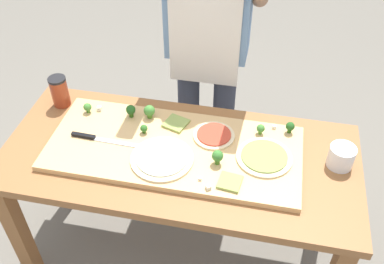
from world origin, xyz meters
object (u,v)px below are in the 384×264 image
broccoli_floret_back_left (218,156)px  broccoli_floret_front_mid (131,110)px  chefs_knife (96,138)px  broccoli_floret_back_mid (261,129)px  broccoli_floret_front_left (88,107)px  cheese_crumble_a (200,179)px  cheese_crumble_b (208,187)px  cook_center (208,36)px  pizza_whole_pesto_green (264,157)px  broccoli_floret_center_left (149,111)px  cheese_crumble_d (99,108)px  pizza_slice_center (176,123)px  pizza_whole_tomato_red (214,135)px  broccoli_floret_back_right (144,129)px  prep_table (180,171)px  cheese_crumble_c (274,127)px  broccoli_floret_front_right (290,127)px  pizza_slice_far_left (230,182)px  flour_cup (341,158)px  sauce_jar (60,91)px  pizza_whole_cheese_artichoke (162,158)px

broccoli_floret_back_left → broccoli_floret_front_mid: broccoli_floret_back_left is taller
chefs_knife → broccoli_floret_back_left: size_ratio=4.83×
chefs_knife → broccoli_floret_back_mid: 0.73m
broccoli_floret_front_left → cheese_crumble_a: 0.67m
cheese_crumble_b → cook_center: 0.81m
pizza_whole_pesto_green → broccoli_floret_center_left: bearing=163.5°
chefs_knife → cheese_crumble_d: cheese_crumble_d is taller
pizza_slice_center → broccoli_floret_front_left: size_ratio=1.96×
pizza_whole_tomato_red → broccoli_floret_back_right: bearing=-173.0°
broccoli_floret_back_mid → broccoli_floret_back_left: broccoli_floret_back_left is taller
chefs_knife → broccoli_floret_back_right: size_ratio=7.64×
broccoli_floret_center_left → cheese_crumble_d: bearing=179.5°
pizza_slice_center → broccoli_floret_back_mid: size_ratio=1.99×
prep_table → cheese_crumble_c: cheese_crumble_c is taller
prep_table → broccoli_floret_back_mid: broccoli_floret_back_mid is taller
broccoli_floret_front_right → cheese_crumble_a: 0.49m
cook_center → cheese_crumble_a: bearing=-81.9°
broccoli_floret_back_mid → broccoli_floret_center_left: broccoli_floret_center_left is taller
pizza_slice_far_left → flour_cup: flour_cup is taller
cheese_crumble_b → broccoli_floret_front_mid: bearing=139.8°
pizza_slice_far_left → cheese_crumble_c: cheese_crumble_c is taller
pizza_whole_tomato_red → pizza_slice_far_left: bearing=-67.5°
chefs_knife → pizza_slice_center: 0.36m
pizza_whole_pesto_green → broccoli_floret_back_left: bearing=-159.9°
broccoli_floret_back_left → broccoli_floret_front_mid: 0.49m
prep_table → cheese_crumble_a: bearing=-51.5°
pizza_slice_center → cheese_crumble_b: size_ratio=5.44×
broccoli_floret_front_left → flour_cup: flour_cup is taller
broccoli_floret_front_left → cheese_crumble_a: (0.60, -0.31, -0.02)m
sauce_jar → pizza_whole_pesto_green: bearing=-11.4°
pizza_whole_pesto_green → flour_cup: 0.32m
pizza_whole_pesto_green → pizza_slice_far_left: 0.21m
broccoli_floret_back_left → flour_cup: flour_cup is taller
prep_table → pizza_whole_tomato_red: pizza_whole_tomato_red is taller
broccoli_floret_back_mid → cheese_crumble_b: broccoli_floret_back_mid is taller
pizza_whole_cheese_artichoke → cheese_crumble_b: (0.22, -0.12, 0.00)m
pizza_whole_cheese_artichoke → cook_center: size_ratio=0.16×
pizza_whole_pesto_green → cook_center: 0.69m
broccoli_floret_front_right → broccoli_floret_back_left: bearing=-138.2°
pizza_whole_pesto_green → broccoli_floret_center_left: (-0.54, 0.16, 0.03)m
broccoli_floret_front_mid → cook_center: (0.28, 0.41, 0.19)m
cheese_crumble_b → flour_cup: bearing=27.3°
broccoli_floret_front_left → cheese_crumble_a: bearing=-27.6°
pizza_whole_tomato_red → cheese_crumble_c: same height
prep_table → pizza_slice_far_left: size_ratio=17.29×
broccoli_floret_back_mid → broccoli_floret_center_left: size_ratio=0.75×
broccoli_floret_back_right → cheese_crumble_b: bearing=-38.2°
broccoli_floret_back_right → sauce_jar: size_ratio=0.28×
broccoli_floret_back_mid → cheese_crumble_c: size_ratio=3.09×
sauce_jar → cheese_crumble_d: bearing=-10.3°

